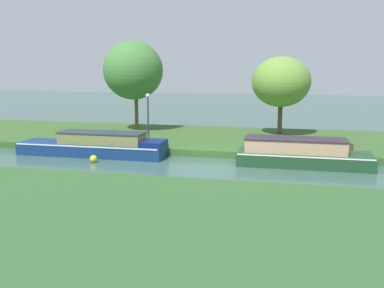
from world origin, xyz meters
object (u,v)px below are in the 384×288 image
(lamp_post, at_px, (148,113))
(willow_tree_left, at_px, (133,70))
(mooring_post_near, at_px, (351,150))
(channel_buoy, at_px, (93,159))
(navy_narrowboat, at_px, (96,146))
(willow_tree_centre, at_px, (281,82))
(forest_barge, at_px, (301,154))

(lamp_post, bearing_deg, willow_tree_left, 118.24)
(willow_tree_left, bearing_deg, mooring_post_near, -22.98)
(mooring_post_near, xyz_separation_m, channel_buoy, (-13.47, -2.87, -0.54))
(channel_buoy, bearing_deg, mooring_post_near, 12.04)
(lamp_post, bearing_deg, navy_narrowboat, -143.64)
(willow_tree_left, bearing_deg, lamp_post, -61.76)
(willow_tree_centre, bearing_deg, mooring_post_near, -58.57)
(willow_tree_centre, bearing_deg, lamp_post, -143.39)
(lamp_post, height_order, mooring_post_near, lamp_post)
(forest_barge, bearing_deg, mooring_post_near, 23.60)
(navy_narrowboat, height_order, lamp_post, lamp_post)
(navy_narrowboat, bearing_deg, willow_tree_left, 92.85)
(forest_barge, xyz_separation_m, navy_narrowboat, (-11.48, 0.00, -0.05))
(willow_tree_centre, distance_m, mooring_post_near, 8.21)
(channel_buoy, bearing_deg, navy_narrowboat, 110.09)
(forest_barge, distance_m, navy_narrowboat, 11.48)
(navy_narrowboat, bearing_deg, lamp_post, 36.36)
(navy_narrowboat, relative_size, mooring_post_near, 13.05)
(lamp_post, bearing_deg, mooring_post_near, -3.59)
(lamp_post, xyz_separation_m, mooring_post_near, (11.56, -0.72, -1.60))
(forest_barge, height_order, navy_narrowboat, forest_barge)
(willow_tree_centre, xyz_separation_m, channel_buoy, (-9.56, -9.28, -3.85))
(willow_tree_left, relative_size, willow_tree_centre, 1.22)
(navy_narrowboat, xyz_separation_m, lamp_post, (2.54, 1.87, 1.76))
(mooring_post_near, bearing_deg, willow_tree_centre, 121.43)
(forest_barge, distance_m, mooring_post_near, 2.87)
(navy_narrowboat, bearing_deg, forest_barge, 0.00)
(willow_tree_centre, distance_m, channel_buoy, 13.87)
(navy_narrowboat, relative_size, willow_tree_centre, 1.62)
(lamp_post, bearing_deg, channel_buoy, -117.99)
(lamp_post, distance_m, channel_buoy, 4.60)
(mooring_post_near, bearing_deg, forest_barge, -156.40)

